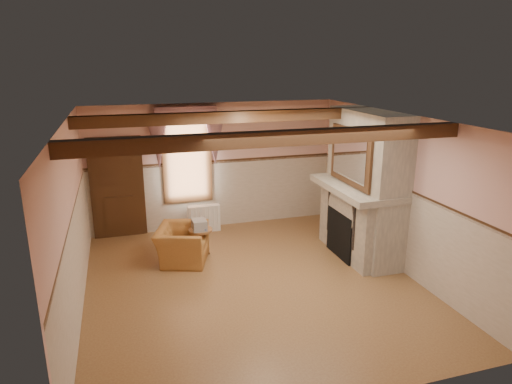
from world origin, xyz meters
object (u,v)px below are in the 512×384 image
object	(u,v)px
bowl	(360,184)
oil_lamp	(350,174)
armchair	(182,244)
mantel_clock	(338,170)
radiator	(204,218)
side_table	(201,242)

from	to	relation	value
bowl	oil_lamp	xyz separation A→B (m)	(0.00, 0.40, 0.10)
armchair	mantel_clock	xyz separation A→B (m)	(3.25, 0.12, 1.19)
armchair	oil_lamp	distance (m)	3.50
armchair	radiator	distance (m)	1.57
radiator	bowl	size ratio (longest dim) A/B	2.09
side_table	radiator	bearing A→B (deg)	76.54
mantel_clock	bowl	bearing A→B (deg)	-90.00
mantel_clock	oil_lamp	world-z (taller)	oil_lamp
armchair	radiator	xyz separation A→B (m)	(0.69, 1.41, -0.03)
side_table	oil_lamp	world-z (taller)	oil_lamp
radiator	oil_lamp	world-z (taller)	oil_lamp
mantel_clock	armchair	bearing A→B (deg)	-177.96
side_table	oil_lamp	distance (m)	3.19
bowl	oil_lamp	size ratio (longest dim) A/B	1.20
radiator	side_table	bearing A→B (deg)	-103.23
side_table	bowl	world-z (taller)	bowl
side_table	mantel_clock	bearing A→B (deg)	-0.27
bowl	radiator	bearing A→B (deg)	139.26
oil_lamp	armchair	bearing A→B (deg)	173.08
bowl	mantel_clock	size ratio (longest dim) A/B	1.40
side_table	radiator	xyz separation A→B (m)	(0.31, 1.28, 0.02)
armchair	oil_lamp	bearing A→B (deg)	-78.26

